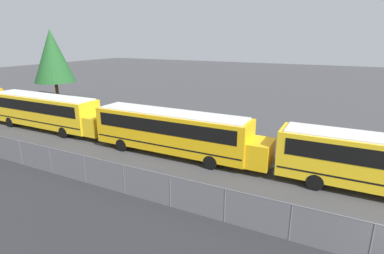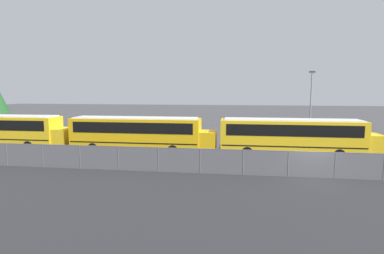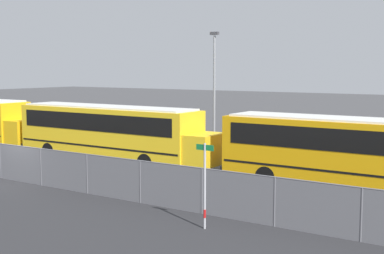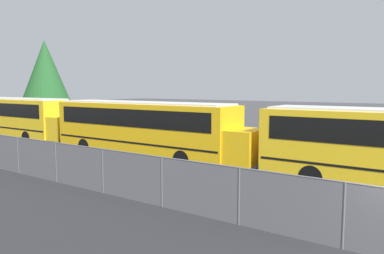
# 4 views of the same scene
# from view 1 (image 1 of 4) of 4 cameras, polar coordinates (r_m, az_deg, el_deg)

# --- Properties ---
(school_bus_1) EXTENTS (13.99, 2.53, 3.39)m
(school_bus_1) POSITION_cam_1_polar(r_m,az_deg,el_deg) (32.34, -26.10, 3.00)
(school_bus_1) COLOR yellow
(school_bus_1) RESTS_ON ground_plane
(school_bus_2) EXTENTS (13.99, 2.53, 3.39)m
(school_bus_2) POSITION_cam_1_polar(r_m,az_deg,el_deg) (22.55, -3.50, -0.59)
(school_bus_2) COLOR yellow
(school_bus_2) RESTS_ON ground_plane
(tree_1) EXTENTS (5.53, 5.53, 9.89)m
(tree_1) POSITION_cam_1_polar(r_m,az_deg,el_deg) (46.95, -25.02, 12.14)
(tree_1) COLOR #51381E
(tree_1) RESTS_ON ground_plane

